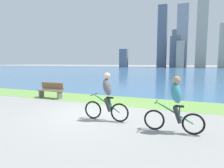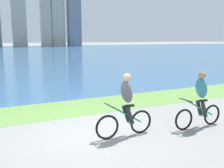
{
  "view_description": "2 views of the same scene",
  "coord_description": "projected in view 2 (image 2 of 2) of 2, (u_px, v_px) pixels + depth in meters",
  "views": [
    {
      "loc": [
        3.35,
        -6.48,
        2.05
      ],
      "look_at": [
        0.69,
        0.3,
        1.22
      ],
      "focal_mm": 30.07,
      "sensor_mm": 36.0,
      "label": 1
    },
    {
      "loc": [
        -2.55,
        -6.42,
        2.61
      ],
      "look_at": [
        0.93,
        0.58,
        1.25
      ],
      "focal_mm": 42.44,
      "sensor_mm": 36.0,
      "label": 2
    }
  ],
  "objects": [
    {
      "name": "ground_plane",
      "position": [
        91.0,
        135.0,
        7.23
      ],
      "size": [
        300.0,
        300.0,
        0.0
      ],
      "primitive_type": "plane",
      "color": "gray"
    },
    {
      "name": "cyclist_trailing",
      "position": [
        200.0,
        100.0,
        7.71
      ],
      "size": [
        1.73,
        0.52,
        1.67
      ],
      "color": "black",
      "rests_on": "ground"
    },
    {
      "name": "city_skyline_far_shore",
      "position": [
        3.0,
        11.0,
        78.32
      ],
      "size": [
        53.27,
        11.61,
        27.56
      ],
      "color": "slate",
      "rests_on": "ground"
    },
    {
      "name": "grass_strip_bayside",
      "position": [
        61.0,
        109.0,
        9.83
      ],
      "size": [
        120.0,
        2.39,
        0.01
      ],
      "primitive_type": "cube",
      "color": "#6B9947",
      "rests_on": "ground"
    },
    {
      "name": "cyclist_lead",
      "position": [
        126.0,
        106.0,
        6.99
      ],
      "size": [
        1.69,
        0.52,
        1.7
      ],
      "color": "black",
      "rests_on": "ground"
    }
  ]
}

